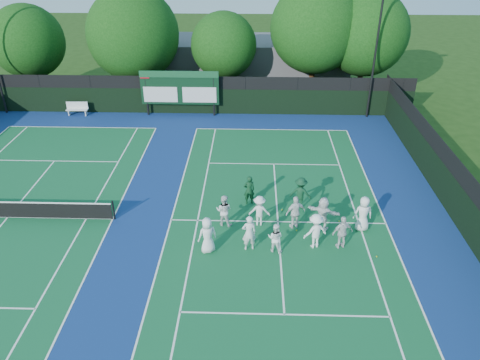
{
  "coord_description": "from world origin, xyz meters",
  "views": [
    {
      "loc": [
        -1.33,
        -18.81,
        13.59
      ],
      "look_at": [
        -2.0,
        3.0,
        1.3
      ],
      "focal_mm": 35.0,
      "sensor_mm": 36.0,
      "label": 1
    }
  ],
  "objects_px": {
    "scoreboard": "(180,88)",
    "bench": "(77,108)",
    "coach_left": "(249,190)",
    "tennis_net": "(6,209)"
  },
  "relations": [
    {
      "from": "coach_left",
      "to": "tennis_net",
      "type": "bearing_deg",
      "value": -4.77
    },
    {
      "from": "scoreboard",
      "to": "coach_left",
      "type": "height_order",
      "value": "scoreboard"
    },
    {
      "from": "bench",
      "to": "tennis_net",
      "type": "bearing_deg",
      "value": -85.52
    },
    {
      "from": "tennis_net",
      "to": "bench",
      "type": "bearing_deg",
      "value": 94.48
    },
    {
      "from": "scoreboard",
      "to": "bench",
      "type": "bearing_deg",
      "value": -178.52
    },
    {
      "from": "scoreboard",
      "to": "coach_left",
      "type": "relative_size",
      "value": 3.59
    },
    {
      "from": "tennis_net",
      "to": "coach_left",
      "type": "height_order",
      "value": "coach_left"
    },
    {
      "from": "tennis_net",
      "to": "bench",
      "type": "distance_m",
      "value": 14.42
    },
    {
      "from": "scoreboard",
      "to": "coach_left",
      "type": "xyz_separation_m",
      "value": [
        5.51,
        -12.84,
        -1.35
      ]
    },
    {
      "from": "coach_left",
      "to": "bench",
      "type": "bearing_deg",
      "value": -55.57
    }
  ]
}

